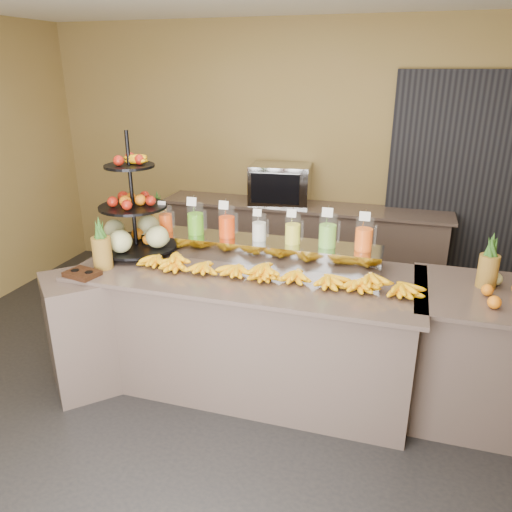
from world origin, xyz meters
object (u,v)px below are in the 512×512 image
at_px(pitcher_tray, 259,249).
at_px(oven_warmer, 281,184).
at_px(banana_heap, 268,269).
at_px(right_fruit_pile, 512,288).
at_px(fruit_stand, 140,223).
at_px(condiment_caddy, 82,274).

relative_size(pitcher_tray, oven_warmer, 2.93).
distance_m(banana_heap, right_fruit_pile, 1.58).
bearing_deg(fruit_stand, right_fruit_pile, 9.21).
xyz_separation_m(right_fruit_pile, oven_warmer, (-2.00, 1.88, 0.14)).
bearing_deg(fruit_stand, oven_warmer, 80.11).
bearing_deg(banana_heap, fruit_stand, 169.27).
height_order(pitcher_tray, banana_heap, banana_heap).
bearing_deg(banana_heap, right_fruit_pile, 4.83).
bearing_deg(condiment_caddy, pitcher_tray, 32.38).
bearing_deg(oven_warmer, banana_heap, -83.20).
distance_m(fruit_stand, oven_warmer, 1.93).
distance_m(pitcher_tray, fruit_stand, 0.96).
height_order(condiment_caddy, oven_warmer, oven_warmer).
bearing_deg(condiment_caddy, right_fruit_pile, 9.75).
relative_size(condiment_caddy, oven_warmer, 0.36).
bearing_deg(right_fruit_pile, banana_heap, -175.17).
xyz_separation_m(banana_heap, fruit_stand, (-1.11, 0.21, 0.18)).
bearing_deg(oven_warmer, fruit_stand, -115.88).
bearing_deg(condiment_caddy, fruit_stand, 74.12).
bearing_deg(banana_heap, oven_warmer, 101.94).
bearing_deg(pitcher_tray, banana_heap, -63.74).
bearing_deg(right_fruit_pile, fruit_stand, 178.36).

